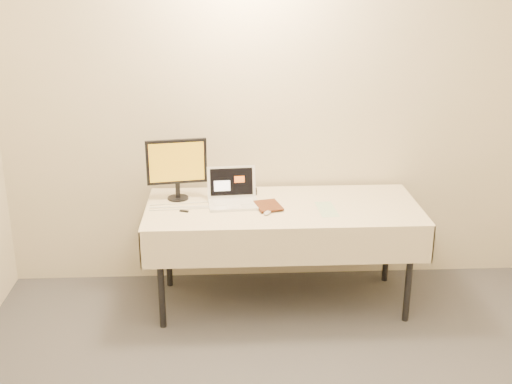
{
  "coord_description": "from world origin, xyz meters",
  "views": [
    {
      "loc": [
        -0.39,
        -2.02,
        2.28
      ],
      "look_at": [
        -0.19,
        1.99,
        0.86
      ],
      "focal_mm": 45.0,
      "sensor_mm": 36.0,
      "label": 1
    }
  ],
  "objects_px": {
    "table": "(283,214)",
    "book": "(257,194)",
    "laptop": "(233,195)",
    "monitor": "(177,165)"
  },
  "relations": [
    {
      "from": "table",
      "to": "book",
      "type": "xyz_separation_m",
      "value": [
        -0.18,
        -0.05,
        0.17
      ]
    },
    {
      "from": "laptop",
      "to": "book",
      "type": "xyz_separation_m",
      "value": [
        0.16,
        -0.13,
        0.05
      ]
    },
    {
      "from": "table",
      "to": "monitor",
      "type": "relative_size",
      "value": 4.34
    },
    {
      "from": "table",
      "to": "laptop",
      "type": "bearing_deg",
      "value": 167.23
    },
    {
      "from": "table",
      "to": "book",
      "type": "bearing_deg",
      "value": -165.08
    },
    {
      "from": "table",
      "to": "book",
      "type": "height_order",
      "value": "book"
    },
    {
      "from": "laptop",
      "to": "monitor",
      "type": "relative_size",
      "value": 0.83
    },
    {
      "from": "laptop",
      "to": "book",
      "type": "height_order",
      "value": "laptop"
    },
    {
      "from": "monitor",
      "to": "book",
      "type": "xyz_separation_m",
      "value": [
        0.54,
        -0.22,
        -0.14
      ]
    },
    {
      "from": "laptop",
      "to": "monitor",
      "type": "xyz_separation_m",
      "value": [
        -0.38,
        0.09,
        0.19
      ]
    }
  ]
}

